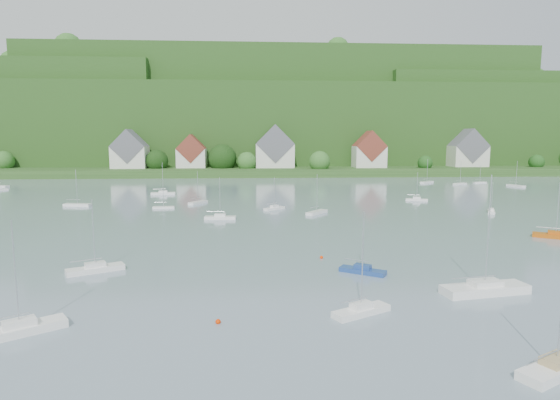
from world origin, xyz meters
name	(u,v)px	position (x,y,z in m)	size (l,w,h in m)	color
far_shore_strip	(262,169)	(0.00, 200.00, 1.50)	(600.00, 60.00, 3.00)	#264C1C
forested_ridge	(260,126)	(0.39, 268.57, 22.89)	(620.00, 181.22, 69.89)	#1B4315
village_building_0	(130,152)	(-55.00, 187.00, 9.51)	(14.00, 10.40, 16.00)	silver
village_building_1	(192,154)	(-30.00, 189.00, 8.75)	(12.00, 9.36, 14.00)	silver
village_building_2	(275,150)	(5.00, 188.00, 10.27)	(16.00, 11.44, 18.00)	silver
village_building_3	(369,152)	(45.00, 186.00, 9.43)	(13.00, 10.40, 15.50)	silver
village_building_4	(468,151)	(90.00, 190.00, 9.59)	(15.00, 10.40, 16.50)	silver
near_sailboat_0	(20,328)	(-23.00, 27.44, 0.46)	(6.52, 5.32, 8.97)	white
near_sailboat_1	(363,270)	(7.40, 41.89, 0.41)	(5.15, 4.05, 7.02)	navy
near_sailboat_2	(557,366)	(14.56, 19.14, 0.45)	(6.43, 4.46, 8.53)	white
near_sailboat_3	(361,310)	(4.35, 29.82, 0.42)	(5.54, 3.93, 7.38)	white
near_sailboat_4	(485,288)	(17.66, 34.34, 0.55)	(8.90, 3.78, 11.64)	white
near_sailboat_5	(556,235)	(41.18, 58.26, 0.45)	(6.28, 4.85, 8.51)	#C5570E
near_sailboat_6	(95,268)	(-22.76, 44.27, 0.44)	(6.28, 4.49, 8.38)	white
mooring_buoy_0	(218,323)	(-7.83, 28.63, 0.00)	(0.45, 0.45, 0.45)	#FB3400
mooring_buoy_2	(363,304)	(5.16, 32.37, 0.00)	(0.38, 0.38, 0.38)	#FB3400
mooring_buoy_3	(321,258)	(3.77, 48.68, 0.00)	(0.43, 0.43, 0.43)	#FB3400
far_sailboat_cluster	(306,194)	(9.65, 115.16, 0.37)	(202.37, 71.30, 8.71)	white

